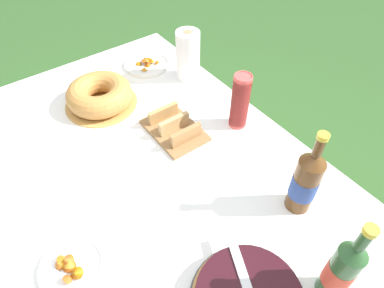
{
  "coord_description": "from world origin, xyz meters",
  "views": [
    {
      "loc": [
        0.65,
        -0.31,
        1.66
      ],
      "look_at": [
        -0.05,
        0.21,
        0.75
      ],
      "focal_mm": 32.0,
      "sensor_mm": 36.0,
      "label": 1
    }
  ],
  "objects_px": {
    "cup_stack": "(240,102)",
    "bread_board": "(174,128)",
    "paper_towel_roll": "(188,55)",
    "bundt_cake": "(100,95)",
    "cider_bottle_green": "(342,270)",
    "snack_plate_left": "(70,267)",
    "cider_bottle_amber": "(305,182)",
    "snack_plate_near": "(146,64)"
  },
  "relations": [
    {
      "from": "snack_plate_left",
      "to": "bundt_cake",
      "type": "bearing_deg",
      "value": 147.4
    },
    {
      "from": "cider_bottle_amber",
      "to": "cider_bottle_green",
      "type": "bearing_deg",
      "value": -30.83
    },
    {
      "from": "cup_stack",
      "to": "cider_bottle_amber",
      "type": "relative_size",
      "value": 0.73
    },
    {
      "from": "snack_plate_left",
      "to": "bread_board",
      "type": "relative_size",
      "value": 0.74
    },
    {
      "from": "cider_bottle_green",
      "to": "paper_towel_roll",
      "type": "relative_size",
      "value": 1.41
    },
    {
      "from": "cider_bottle_amber",
      "to": "snack_plate_near",
      "type": "xyz_separation_m",
      "value": [
        -1.01,
        0.02,
        -0.11
      ]
    },
    {
      "from": "cup_stack",
      "to": "bread_board",
      "type": "xyz_separation_m",
      "value": [
        -0.12,
        -0.24,
        -0.1
      ]
    },
    {
      "from": "cider_bottle_green",
      "to": "bread_board",
      "type": "relative_size",
      "value": 1.27
    },
    {
      "from": "paper_towel_roll",
      "to": "cider_bottle_green",
      "type": "bearing_deg",
      "value": -14.84
    },
    {
      "from": "snack_plate_left",
      "to": "bread_board",
      "type": "xyz_separation_m",
      "value": [
        -0.3,
        0.57,
        0.01
      ]
    },
    {
      "from": "bundt_cake",
      "to": "cider_bottle_amber",
      "type": "bearing_deg",
      "value": 18.83
    },
    {
      "from": "cider_bottle_amber",
      "to": "bundt_cake",
      "type": "bearing_deg",
      "value": -161.17
    },
    {
      "from": "cider_bottle_green",
      "to": "snack_plate_left",
      "type": "height_order",
      "value": "cider_bottle_green"
    },
    {
      "from": "cider_bottle_amber",
      "to": "bread_board",
      "type": "relative_size",
      "value": 1.27
    },
    {
      "from": "cup_stack",
      "to": "cider_bottle_green",
      "type": "height_order",
      "value": "cider_bottle_green"
    },
    {
      "from": "cup_stack",
      "to": "paper_towel_roll",
      "type": "relative_size",
      "value": 1.03
    },
    {
      "from": "bundt_cake",
      "to": "paper_towel_roll",
      "type": "height_order",
      "value": "paper_towel_roll"
    },
    {
      "from": "snack_plate_left",
      "to": "snack_plate_near",
      "type": "bearing_deg",
      "value": 137.06
    },
    {
      "from": "bundt_cake",
      "to": "bread_board",
      "type": "relative_size",
      "value": 1.21
    },
    {
      "from": "cider_bottle_green",
      "to": "bread_board",
      "type": "height_order",
      "value": "cider_bottle_green"
    },
    {
      "from": "cider_bottle_amber",
      "to": "paper_towel_roll",
      "type": "bearing_deg",
      "value": 170.58
    },
    {
      "from": "bundt_cake",
      "to": "cup_stack",
      "type": "distance_m",
      "value": 0.61
    },
    {
      "from": "cider_bottle_amber",
      "to": "bread_board",
      "type": "xyz_separation_m",
      "value": [
        -0.53,
        -0.13,
        -0.1
      ]
    },
    {
      "from": "bread_board",
      "to": "paper_towel_roll",
      "type": "bearing_deg",
      "value": 135.96
    },
    {
      "from": "bread_board",
      "to": "snack_plate_left",
      "type": "bearing_deg",
      "value": -62.33
    },
    {
      "from": "bread_board",
      "to": "snack_plate_near",
      "type": "bearing_deg",
      "value": 162.04
    },
    {
      "from": "snack_plate_near",
      "to": "snack_plate_left",
      "type": "xyz_separation_m",
      "value": [
        0.77,
        -0.72,
        0.0
      ]
    },
    {
      "from": "cider_bottle_green",
      "to": "bundt_cake",
      "type": "bearing_deg",
      "value": -172.24
    },
    {
      "from": "cider_bottle_green",
      "to": "snack_plate_near",
      "type": "height_order",
      "value": "cider_bottle_green"
    },
    {
      "from": "snack_plate_near",
      "to": "bread_board",
      "type": "distance_m",
      "value": 0.5
    },
    {
      "from": "cup_stack",
      "to": "cider_bottle_amber",
      "type": "height_order",
      "value": "cider_bottle_amber"
    },
    {
      "from": "paper_towel_roll",
      "to": "snack_plate_near",
      "type": "bearing_deg",
      "value": -150.03
    },
    {
      "from": "bundt_cake",
      "to": "cup_stack",
      "type": "bearing_deg",
      "value": 41.4
    },
    {
      "from": "snack_plate_left",
      "to": "cider_bottle_amber",
      "type": "bearing_deg",
      "value": 71.31
    },
    {
      "from": "bundt_cake",
      "to": "snack_plate_left",
      "type": "xyz_separation_m",
      "value": [
        0.63,
        -0.4,
        -0.04
      ]
    },
    {
      "from": "snack_plate_near",
      "to": "bundt_cake",
      "type": "bearing_deg",
      "value": -65.79
    },
    {
      "from": "cider_bottle_amber",
      "to": "snack_plate_left",
      "type": "distance_m",
      "value": 0.75
    },
    {
      "from": "cup_stack",
      "to": "bread_board",
      "type": "bearing_deg",
      "value": -116.22
    },
    {
      "from": "paper_towel_roll",
      "to": "cup_stack",
      "type": "bearing_deg",
      "value": -4.71
    },
    {
      "from": "snack_plate_near",
      "to": "snack_plate_left",
      "type": "bearing_deg",
      "value": -42.94
    },
    {
      "from": "bundt_cake",
      "to": "snack_plate_near",
      "type": "bearing_deg",
      "value": 114.21
    },
    {
      "from": "cider_bottle_amber",
      "to": "snack_plate_near",
      "type": "height_order",
      "value": "cider_bottle_amber"
    }
  ]
}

